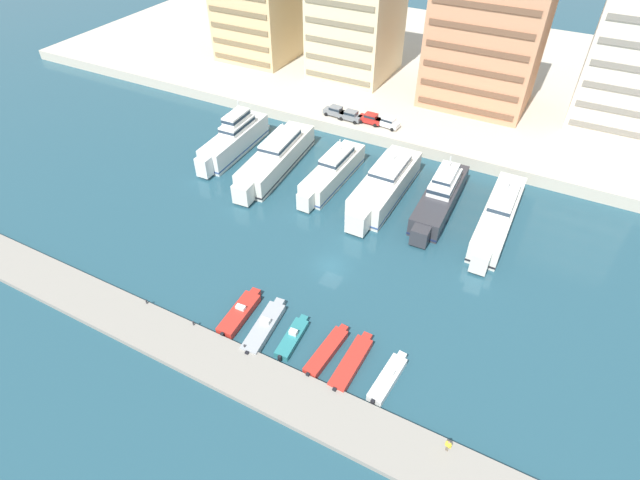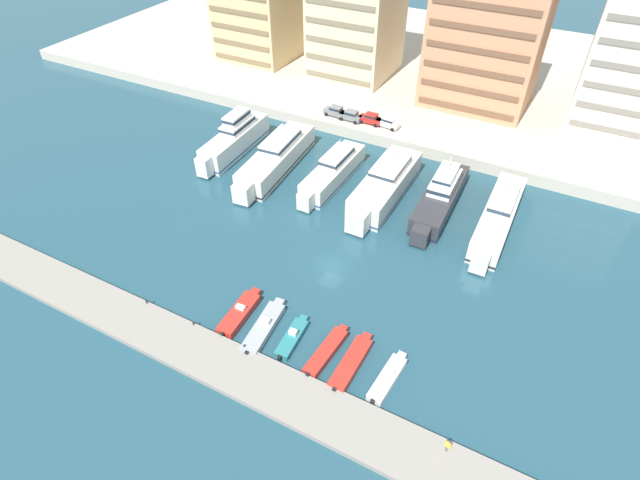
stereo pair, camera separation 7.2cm
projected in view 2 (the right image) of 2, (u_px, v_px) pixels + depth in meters
ground_plane at (331, 266)px, 62.82m from camera, size 400.00×400.00×0.00m
quay_promenade at (470, 74)px, 105.68m from camera, size 180.00×70.00×2.00m
pier_dock at (249, 376)px, 50.28m from camera, size 120.00×5.51×0.65m
yacht_white_far_left at (234, 139)px, 82.31m from camera, size 4.41×18.24×8.21m
yacht_ivory_left at (276, 158)px, 78.63m from camera, size 6.02×21.82×6.54m
yacht_ivory_mid_left at (333, 172)px, 75.85m from camera, size 4.04×17.67×6.26m
yacht_ivory_center_left at (385, 185)px, 72.68m from camera, size 5.17×20.12×6.78m
yacht_charcoal_center at (440, 196)px, 70.86m from camera, size 4.56×19.24×7.24m
yacht_ivory_center_right at (498, 216)px, 67.37m from camera, size 3.94×20.72×6.54m
motorboat_red_far_left at (240, 313)px, 56.40m from camera, size 2.30×7.52×1.37m
motorboat_grey_left at (264, 327)px, 54.90m from camera, size 2.64×8.34×1.39m
motorboat_teal_mid_left at (292, 337)px, 53.91m from camera, size 1.92×6.34×1.29m
motorboat_red_center_left at (327, 351)px, 52.43m from camera, size 2.12×7.57×0.95m
motorboat_red_center at (351, 363)px, 51.35m from camera, size 1.97×8.00×0.95m
motorboat_white_center_right at (388, 378)px, 49.91m from camera, size 2.11×6.86×1.40m
car_grey_far_left at (336, 111)px, 88.59m from camera, size 4.18×2.08×1.80m
car_grey_left at (351, 115)px, 87.30m from camera, size 4.17×2.07×1.80m
car_red_mid_left at (371, 118)px, 86.48m from camera, size 4.13×1.98×1.80m
car_white_center_left at (388, 122)px, 85.42m from camera, size 4.25×2.25×1.80m
apartment_block_left at (358, 1)px, 94.93m from camera, size 15.38×16.09×29.57m
apartment_block_mid_left at (488, 35)px, 85.86m from camera, size 18.76×15.12×26.11m
pedestrian_near_edge at (448, 445)px, 43.54m from camera, size 0.58×0.32×1.56m
bollard_west at (146, 301)px, 57.08m from camera, size 0.20×0.20×0.61m
bollard_west_mid at (193, 323)px, 54.69m from camera, size 0.20×0.20×0.61m
bollard_east_mid at (244, 346)px, 52.30m from camera, size 0.20×0.20×0.61m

